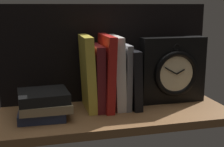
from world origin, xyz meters
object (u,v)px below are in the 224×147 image
at_px(book_red_requiem, 106,72).
at_px(book_black_skeptic, 131,78).
at_px(book_yellow_seinlanguage, 88,73).
at_px(book_stack_side, 44,104).
at_px(book_gray_chess, 124,75).
at_px(book_maroon_dawkins, 97,77).
at_px(book_white_catcher, 116,72).
at_px(framed_clock, 173,71).

bearing_deg(book_red_requiem, book_black_skeptic, 0.00).
bearing_deg(book_yellow_seinlanguage, book_black_skeptic, 0.00).
bearing_deg(book_stack_side, book_gray_chess, 10.56).
bearing_deg(book_yellow_seinlanguage, book_stack_side, -161.11).
bearing_deg(book_maroon_dawkins, book_white_catcher, 0.00).
bearing_deg(book_stack_side, book_black_skeptic, 9.65).
relative_size(book_white_catcher, book_stack_side, 1.50).
relative_size(book_white_catcher, book_gray_chess, 1.12).
xyz_separation_m(book_gray_chess, framed_clock, (0.17, 0.00, 0.01)).
xyz_separation_m(book_yellow_seinlanguage, book_red_requiem, (0.06, 0.00, 0.00)).
bearing_deg(book_red_requiem, book_white_catcher, 0.00).
xyz_separation_m(book_white_catcher, book_stack_side, (-0.23, -0.05, -0.07)).
xyz_separation_m(book_black_skeptic, book_stack_side, (-0.29, -0.05, -0.05)).
xyz_separation_m(book_maroon_dawkins, book_gray_chess, (0.09, 0.00, 0.00)).
distance_m(book_red_requiem, book_black_skeptic, 0.09).
xyz_separation_m(book_maroon_dawkins, framed_clock, (0.26, 0.00, 0.01)).
height_order(book_white_catcher, framed_clock, book_white_catcher).
distance_m(book_maroon_dawkins, book_black_skeptic, 0.11).
height_order(book_gray_chess, framed_clock, framed_clock).
bearing_deg(book_maroon_dawkins, book_yellow_seinlanguage, 180.00).
relative_size(book_yellow_seinlanguage, book_red_requiem, 1.00).
relative_size(book_gray_chess, book_stack_side, 1.34).
bearing_deg(book_yellow_seinlanguage, book_gray_chess, 0.00).
bearing_deg(book_stack_side, book_maroon_dawkins, 15.74).
relative_size(book_maroon_dawkins, book_stack_side, 1.33).
distance_m(book_black_skeptic, book_stack_side, 0.29).
height_order(book_red_requiem, book_stack_side, book_red_requiem).
bearing_deg(book_stack_side, book_red_requiem, 13.54).
relative_size(book_gray_chess, book_black_skeptic, 1.09).
height_order(book_yellow_seinlanguage, book_black_skeptic, book_yellow_seinlanguage).
bearing_deg(book_stack_side, book_yellow_seinlanguage, 18.89).
xyz_separation_m(book_yellow_seinlanguage, book_black_skeptic, (0.14, 0.00, -0.02)).
distance_m(book_red_requiem, book_gray_chess, 0.06).
height_order(book_gray_chess, book_stack_side, book_gray_chess).
relative_size(book_red_requiem, book_black_skeptic, 1.24).
distance_m(book_maroon_dawkins, book_red_requiem, 0.03).
xyz_separation_m(book_gray_chess, book_stack_side, (-0.26, -0.05, -0.06)).
xyz_separation_m(book_gray_chess, book_black_skeptic, (0.03, 0.00, -0.01)).
bearing_deg(book_black_skeptic, book_gray_chess, 180.00).
distance_m(book_red_requiem, framed_clock, 0.23).
bearing_deg(book_gray_chess, book_stack_side, -169.44).
height_order(book_gray_chess, book_black_skeptic, book_gray_chess).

